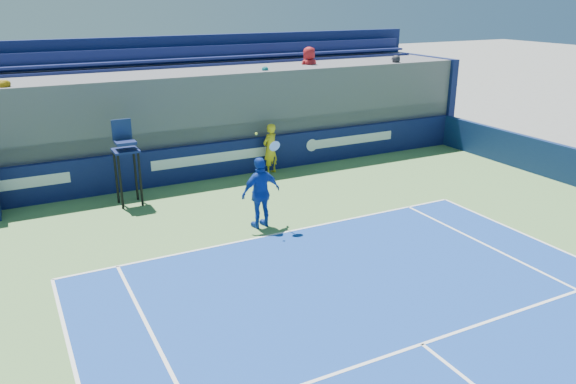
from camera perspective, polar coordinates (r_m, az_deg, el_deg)
ball_person at (r=19.07m, az=-1.83°, el=4.41°), size 0.74×0.63×1.72m
back_hoarding at (r=18.77m, az=-7.87°, el=3.13°), size 20.40×0.21×1.20m
umpire_chair at (r=16.62m, az=-16.17°, el=3.76°), size 0.71×0.71×2.48m
tennis_player at (r=14.51m, az=-2.77°, el=-0.05°), size 1.15×0.58×2.57m
stadium_seating at (r=20.37m, az=-9.99°, el=7.87°), size 21.00×4.05×4.40m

